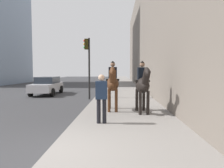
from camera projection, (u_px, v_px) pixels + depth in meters
sidewalk_slab at (133, 156)px, 4.61m from camera, size 120.00×3.92×0.12m
mounted_horse_near at (113, 83)px, 9.47m from camera, size 2.15×0.61×2.28m
mounted_horse_far at (143, 84)px, 8.91m from camera, size 2.15×0.67×2.26m
pedestrian_greeting at (101, 95)px, 7.17m from camera, size 0.28×0.41×1.70m
car_near_lane at (47, 85)px, 16.80m from camera, size 4.25×1.96×1.44m
traffic_light_near_curb at (88, 59)px, 13.88m from camera, size 0.20×0.44×4.11m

